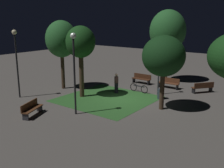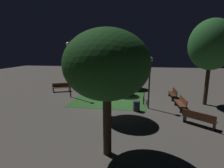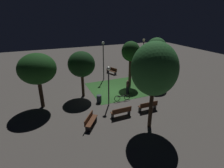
{
  "view_description": "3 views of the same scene",
  "coord_description": "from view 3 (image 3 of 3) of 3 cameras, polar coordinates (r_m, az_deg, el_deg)",
  "views": [
    {
      "loc": [
        -10.78,
        15.59,
        5.86
      ],
      "look_at": [
        0.6,
        0.54,
        1.17
      ],
      "focal_mm": 42.43,
      "sensor_mm": 36.0,
      "label": 1
    },
    {
      "loc": [
        -13.76,
        -1.6,
        4.32
      ],
      "look_at": [
        -0.12,
        0.39,
        1.51
      ],
      "focal_mm": 26.49,
      "sensor_mm": 36.0,
      "label": 2
    },
    {
      "loc": [
        -7.33,
        -17.09,
        8.36
      ],
      "look_at": [
        -0.34,
        -0.53,
        1.24
      ],
      "focal_mm": 28.76,
      "sensor_mm": 36.0,
      "label": 3
    }
  ],
  "objects": [
    {
      "name": "tree_near_wall",
      "position": [
        21.52,
        5.99,
        10.07
      ],
      "size": [
        2.19,
        2.19,
        5.36
      ],
      "color": "#423021",
      "rests_on": "ground"
    },
    {
      "name": "grass_lawn",
      "position": [
        21.33,
        1.9,
        -1.45
      ],
      "size": [
        6.47,
        6.3,
        0.01
      ],
      "primitive_type": "cube",
      "color": "#2D6028",
      "rests_on": "ground"
    },
    {
      "name": "ground_plane",
      "position": [
        20.39,
        0.32,
        -2.59
      ],
      "size": [
        60.0,
        60.0,
        0.0
      ],
      "primitive_type": "plane",
      "color": "#56514C"
    },
    {
      "name": "lamp_post_path_center",
      "position": [
        26.04,
        9.89,
        10.31
      ],
      "size": [
        0.36,
        0.36,
        5.08
      ],
      "color": "black",
      "rests_on": "ground"
    },
    {
      "name": "tree_back_left",
      "position": [
        22.4,
        13.88,
        10.22
      ],
      "size": [
        2.61,
        2.61,
        5.72
      ],
      "color": "#423021",
      "rests_on": "ground"
    },
    {
      "name": "tree_left_canopy",
      "position": [
        17.23,
        -22.7,
        4.42
      ],
      "size": [
        3.34,
        3.34,
        5.16
      ],
      "color": "#38281C",
      "rests_on": "ground"
    },
    {
      "name": "tree_back_right",
      "position": [
        12.86,
        13.31,
        4.58
      ],
      "size": [
        3.31,
        3.31,
        6.66
      ],
      "color": "#38281C",
      "rests_on": "ground"
    },
    {
      "name": "lamp_post_plaza_west",
      "position": [
        23.44,
        -2.78,
        9.33
      ],
      "size": [
        0.36,
        0.36,
        5.05
      ],
      "color": "black",
      "rests_on": "ground"
    },
    {
      "name": "bicycle",
      "position": [
        18.34,
        3.27,
        -4.33
      ],
      "size": [
        1.73,
        0.19,
        0.93
      ],
      "color": "black",
      "rests_on": "ground"
    },
    {
      "name": "bench_back_row",
      "position": [
        26.54,
        -0.06,
        4.35
      ],
      "size": [
        1.12,
        1.85,
        0.88
      ],
      "color": "#512D19",
      "rests_on": "ground"
    },
    {
      "name": "bench_front_right",
      "position": [
        14.55,
        -6.89,
        -11.35
      ],
      "size": [
        1.46,
        1.73,
        0.88
      ],
      "color": "brown",
      "rests_on": "ground"
    },
    {
      "name": "bench_near_trees",
      "position": [
        15.61,
        2.98,
        -8.72
      ],
      "size": [
        1.81,
        0.5,
        0.88
      ],
      "color": "brown",
      "rests_on": "ground"
    },
    {
      "name": "trash_bin",
      "position": [
        18.05,
        -4.14,
        -4.68
      ],
      "size": [
        0.49,
        0.49,
        0.75
      ],
      "primitive_type": "cylinder",
      "color": "#2D3842",
      "rests_on": "ground"
    },
    {
      "name": "lamp_post_plaza_east",
      "position": [
        16.6,
        -1.09,
        1.64
      ],
      "size": [
        0.36,
        0.36,
        3.87
      ],
      "color": "#333338",
      "rests_on": "ground"
    },
    {
      "name": "pedestrian",
      "position": [
        19.76,
        4.99,
        -0.81
      ],
      "size": [
        0.34,
        0.32,
        1.61
      ],
      "color": "black",
      "rests_on": "ground"
    },
    {
      "name": "bench_lawn_edge",
      "position": [
        16.84,
        11.42,
        -6.74
      ],
      "size": [
        1.81,
        0.51,
        0.88
      ],
      "color": "#422314",
      "rests_on": "ground"
    },
    {
      "name": "tree_lawn_side",
      "position": [
        18.52,
        -9.68,
        6.15
      ],
      "size": [
        2.75,
        2.75,
        4.85
      ],
      "color": "#423021",
      "rests_on": "ground"
    }
  ]
}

